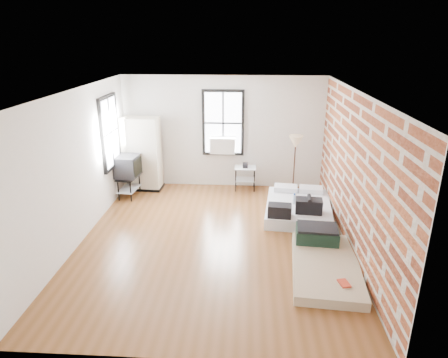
# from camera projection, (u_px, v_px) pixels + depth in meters

# --- Properties ---
(ground) EXTENTS (6.00, 6.00, 0.00)m
(ground) POSITION_uv_depth(u_px,v_px,m) (213.00, 240.00, 7.63)
(ground) COLOR brown
(ground) RESTS_ON ground
(room_shell) EXTENTS (5.02, 6.02, 2.80)m
(room_shell) POSITION_uv_depth(u_px,v_px,m) (227.00, 148.00, 7.37)
(room_shell) COLOR silver
(room_shell) RESTS_ON ground
(mattress_main) EXTENTS (1.55, 1.98, 0.60)m
(mattress_main) POSITION_uv_depth(u_px,v_px,m) (298.00, 207.00, 8.69)
(mattress_main) COLOR white
(mattress_main) RESTS_ON ground
(mattress_bare) EXTENTS (1.25, 2.12, 0.44)m
(mattress_bare) POSITION_uv_depth(u_px,v_px,m) (323.00, 258.00, 6.77)
(mattress_bare) COLOR tan
(mattress_bare) RESTS_ON ground
(wardrobe) EXTENTS (0.95, 0.58, 1.83)m
(wardrobe) POSITION_uv_depth(u_px,v_px,m) (142.00, 154.00, 9.93)
(wardrobe) COLOR black
(wardrobe) RESTS_ON ground
(side_table) EXTENTS (0.53, 0.43, 0.70)m
(side_table) POSITION_uv_depth(u_px,v_px,m) (245.00, 172.00, 9.99)
(side_table) COLOR black
(side_table) RESTS_ON ground
(floor_lamp) EXTENTS (0.32, 0.32, 1.50)m
(floor_lamp) POSITION_uv_depth(u_px,v_px,m) (296.00, 145.00, 9.32)
(floor_lamp) COLOR black
(floor_lamp) RESTS_ON ground
(tv_stand) EXTENTS (0.56, 0.76, 1.02)m
(tv_stand) POSITION_uv_depth(u_px,v_px,m) (128.00, 168.00, 9.47)
(tv_stand) COLOR black
(tv_stand) RESTS_ON ground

